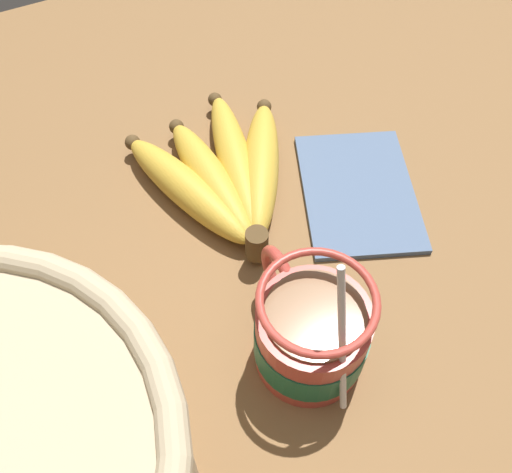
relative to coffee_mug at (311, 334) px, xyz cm
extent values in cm
cube|color=brown|center=(4.12, -3.18, -5.26)|extent=(107.46, 107.46, 2.77)
cylinder|color=#B23D33|center=(-0.13, 0.00, -0.34)|extent=(8.42, 8.42, 7.06)
cylinder|color=#195638|center=(-0.13, 0.00, -0.63)|extent=(8.62, 8.62, 3.25)
torus|color=#B23D33|center=(4.97, 0.00, 0.77)|extent=(5.36, 0.90, 5.36)
cylinder|color=#846042|center=(-0.13, 0.00, 3.28)|extent=(7.22, 7.22, 0.40)
torus|color=#B23D33|center=(-0.13, 0.00, 5.41)|extent=(8.42, 8.42, 0.60)
cylinder|color=silver|center=(-3.40, 0.00, 4.64)|extent=(4.06, 0.50, 14.15)
ellipsoid|color=silver|center=(-1.61, 0.00, -2.37)|extent=(3.00, 2.00, 0.80)
cylinder|color=#4C381E|center=(9.87, -0.46, -1.36)|extent=(2.00, 2.00, 3.00)
ellipsoid|color=gold|center=(18.18, -5.09, -2.16)|extent=(16.55, 11.27, 3.43)
sphere|color=#4C381E|center=(25.62, -9.22, -2.16)|extent=(1.54, 1.54, 1.54)
ellipsoid|color=gold|center=(19.93, -2.89, -2.24)|extent=(18.96, 7.57, 3.27)
sphere|color=#4C381E|center=(29.03, -5.09, -2.24)|extent=(1.47, 1.47, 1.47)
ellipsoid|color=gold|center=(18.93, -0.16, -2.18)|extent=(16.25, 3.93, 3.38)
sphere|color=#4C381E|center=(27.00, 0.12, -2.18)|extent=(1.52, 1.52, 1.52)
ellipsoid|color=gold|center=(18.84, 2.35, -2.15)|extent=(17.06, 8.33, 3.45)
sphere|color=#4C381E|center=(26.85, 4.87, -2.15)|extent=(1.55, 1.55, 1.55)
cube|color=slate|center=(12.34, -12.65, -3.57)|extent=(17.89, 15.39, 0.60)
camera|label=1|loc=(-14.69, 11.89, 38.86)|focal=40.00mm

